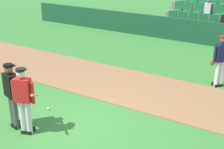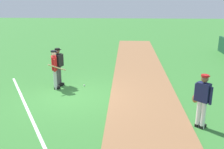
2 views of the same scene
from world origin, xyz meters
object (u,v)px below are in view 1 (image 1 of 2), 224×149
batter_red_jersey (24,99)px  runner_navy_jersey (221,60)px  baseball (48,109)px  umpire_home_plate (12,92)px

batter_red_jersey → runner_navy_jersey: bearing=59.3°
baseball → batter_red_jersey: bearing=-71.2°
umpire_home_plate → runner_navy_jersey: 6.63m
runner_navy_jersey → baseball: size_ratio=23.78×
umpire_home_plate → runner_navy_jersey: size_ratio=1.00×
runner_navy_jersey → baseball: (-3.70, -4.30, -0.93)m
umpire_home_plate → baseball: bearing=87.2°
umpire_home_plate → batter_red_jersey: bearing=-7.2°
runner_navy_jersey → baseball: 5.74m
batter_red_jersey → runner_navy_jersey: size_ratio=1.00×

